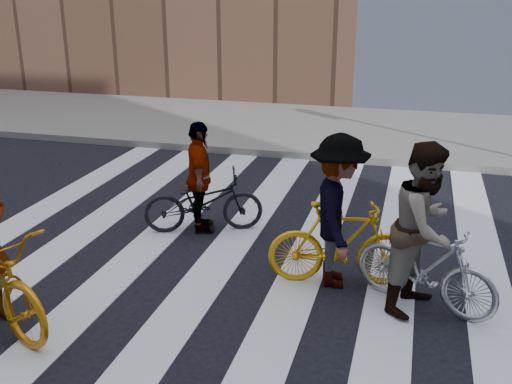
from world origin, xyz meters
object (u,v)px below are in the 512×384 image
at_px(bike_dark_rear, 203,202).
at_px(bike_yellow_right, 341,244).
at_px(bike_silver_mid, 425,267).
at_px(rider_right, 338,211).
at_px(rider_rear, 199,178).
at_px(rider_mid, 425,228).

bearing_deg(bike_dark_rear, bike_yellow_right, -139.33).
xyz_separation_m(bike_silver_mid, rider_right, (-1.02, 0.31, 0.43)).
relative_size(bike_yellow_right, rider_rear, 1.06).
relative_size(bike_silver_mid, rider_rear, 1.01).
relative_size(bike_silver_mid, bike_dark_rear, 0.96).
xyz_separation_m(bike_dark_rear, rider_right, (2.07, -1.09, 0.47)).
bearing_deg(rider_right, bike_silver_mid, -117.86).
height_order(bike_yellow_right, rider_right, rider_right).
xyz_separation_m(bike_dark_rear, rider_mid, (3.04, -1.40, 0.50)).
bearing_deg(bike_yellow_right, rider_right, 79.28).
distance_m(bike_silver_mid, rider_right, 1.15).
relative_size(bike_yellow_right, rider_mid, 0.91).
relative_size(bike_silver_mid, rider_mid, 0.86).
height_order(bike_dark_rear, rider_mid, rider_mid).
height_order(bike_yellow_right, bike_dark_rear, bike_yellow_right).
bearing_deg(bike_dark_rear, bike_silver_mid, -136.59).
bearing_deg(bike_yellow_right, bike_dark_rear, 52.14).
height_order(bike_yellow_right, rider_mid, rider_mid).
distance_m(rider_right, rider_rear, 2.38).
distance_m(bike_yellow_right, bike_dark_rear, 2.38).
distance_m(bike_yellow_right, rider_right, 0.40).
height_order(bike_dark_rear, rider_right, rider_right).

